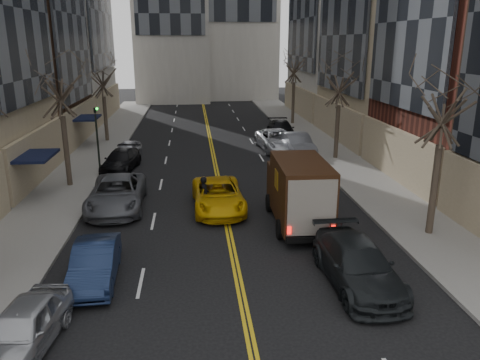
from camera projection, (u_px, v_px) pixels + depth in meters
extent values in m
cube|color=slate|center=(91.00, 158.00, 34.27)|extent=(4.00, 66.00, 0.15)
cube|color=slate|center=(330.00, 152.00, 36.02)|extent=(4.00, 66.00, 0.15)
cube|color=black|center=(33.00, 156.00, 24.92)|extent=(2.00, 3.00, 0.15)
cube|color=black|center=(19.00, 175.00, 25.14)|extent=(0.20, 3.00, 2.50)
cube|color=black|center=(86.00, 118.00, 37.32)|extent=(2.00, 3.00, 0.15)
cube|color=black|center=(75.00, 131.00, 37.53)|extent=(0.20, 3.00, 2.50)
cylinder|color=#382D23|center=(66.00, 151.00, 27.01)|extent=(0.30, 0.30, 4.05)
cylinder|color=#382D23|center=(106.00, 119.00, 39.46)|extent=(0.30, 0.30, 3.69)
cylinder|color=#382D23|center=(434.00, 190.00, 20.15)|extent=(0.30, 0.30, 3.96)
cylinder|color=#382D23|center=(337.00, 132.00, 33.53)|extent=(0.30, 0.30, 3.78)
cylinder|color=#382D23|center=(293.00, 103.00, 47.78)|extent=(0.30, 0.30, 4.14)
cylinder|color=black|center=(98.00, 145.00, 29.09)|extent=(0.12, 0.12, 3.80)
imported|color=black|center=(95.00, 108.00, 28.42)|extent=(0.15, 0.18, 0.90)
sphere|color=#0CE526|center=(97.00, 109.00, 28.35)|extent=(0.14, 0.14, 0.14)
cube|color=black|center=(298.00, 215.00, 21.85)|extent=(2.15, 5.89, 0.27)
cube|color=black|center=(290.00, 183.00, 23.64)|extent=(2.18, 1.60, 1.92)
cube|color=black|center=(301.00, 191.00, 20.99)|extent=(2.30, 4.52, 2.74)
cube|color=black|center=(311.00, 239.00, 19.16)|extent=(2.10, 0.21, 0.27)
cube|color=red|center=(289.00, 230.00, 18.96)|extent=(0.17, 0.06, 0.32)
cube|color=red|center=(333.00, 229.00, 19.09)|extent=(0.17, 0.06, 0.32)
cube|color=gold|center=(276.00, 180.00, 20.79)|extent=(0.06, 0.82, 0.82)
cube|color=gold|center=(325.00, 178.00, 20.96)|extent=(0.06, 0.82, 0.82)
cylinder|color=black|center=(269.00, 203.00, 23.62)|extent=(0.28, 0.88, 0.88)
cylinder|color=black|center=(311.00, 202.00, 23.78)|extent=(0.28, 0.88, 0.88)
cylinder|color=black|center=(280.00, 229.00, 20.30)|extent=(0.28, 0.88, 0.88)
cylinder|color=black|center=(329.00, 228.00, 20.46)|extent=(0.28, 0.88, 0.88)
imported|color=black|center=(357.00, 264.00, 16.38)|extent=(2.32, 5.38, 1.54)
cube|color=black|center=(351.00, 239.00, 16.94)|extent=(0.13, 0.04, 0.09)
cube|color=blue|center=(352.00, 239.00, 16.91)|extent=(0.10, 0.01, 0.06)
imported|color=#DAA509|center=(218.00, 195.00, 23.80)|extent=(2.65, 5.46, 1.50)
imported|color=black|center=(205.00, 194.00, 23.38)|extent=(0.56, 0.74, 1.85)
imported|color=#B4B6BC|center=(23.00, 328.00, 12.89)|extent=(2.12, 4.19, 1.37)
imported|color=#13203E|center=(95.00, 263.00, 16.66)|extent=(1.67, 4.26, 1.38)
imported|color=#54565D|center=(117.00, 194.00, 23.88)|extent=(2.85, 5.90, 1.62)
imported|color=black|center=(121.00, 160.00, 31.04)|extent=(2.52, 4.88, 1.35)
imported|color=#B3B4BB|center=(127.00, 150.00, 34.11)|extent=(1.98, 3.94, 1.29)
imported|color=#55575D|center=(297.00, 144.00, 35.20)|extent=(2.10, 5.10, 1.64)
imported|color=#B5B7BD|center=(277.00, 140.00, 36.74)|extent=(3.13, 6.00, 1.61)
imported|color=black|center=(281.00, 130.00, 41.34)|extent=(2.31, 5.30, 1.52)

